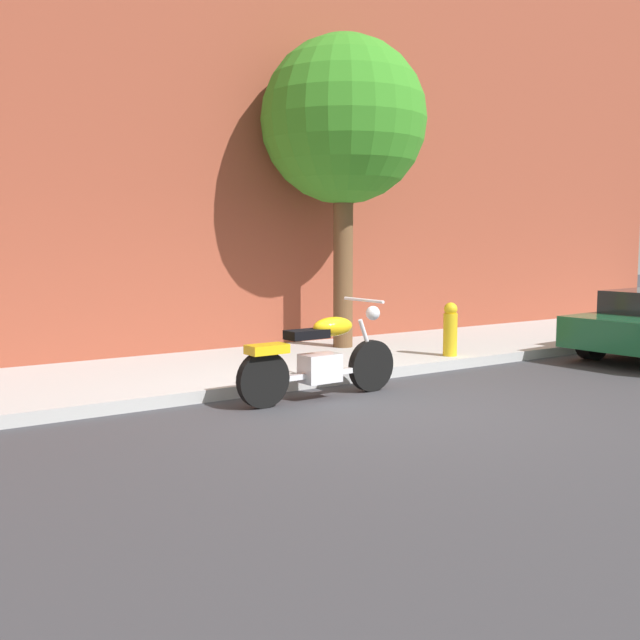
{
  "coord_description": "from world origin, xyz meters",
  "views": [
    {
      "loc": [
        -4.85,
        -6.12,
        1.79
      ],
      "look_at": [
        -0.35,
        0.7,
        0.9
      ],
      "focal_mm": 41.37,
      "sensor_mm": 36.0,
      "label": 1
    }
  ],
  "objects": [
    {
      "name": "motorcycle",
      "position": [
        -0.35,
        0.7,
        0.46
      ],
      "size": [
        2.11,
        0.7,
        1.11
      ],
      "color": "black",
      "rests_on": "ground"
    },
    {
      "name": "sidewalk",
      "position": [
        0.0,
        2.6,
        0.07
      ],
      "size": [
        21.18,
        2.75,
        0.14
      ],
      "primitive_type": "cube",
      "color": "#B1B1B1",
      "rests_on": "ground"
    },
    {
      "name": "fire_hydrant",
      "position": [
        2.43,
        1.53,
        0.46
      ],
      "size": [
        0.2,
        0.2,
        0.91
      ],
      "color": "gold",
      "rests_on": "ground"
    },
    {
      "name": "ground_plane",
      "position": [
        0.0,
        0.0,
        0.0
      ],
      "size": [
        60.0,
        60.0,
        0.0
      ],
      "primitive_type": "plane",
      "color": "#38383D"
    },
    {
      "name": "street_tree",
      "position": [
        1.67,
        3.11,
        3.54
      ],
      "size": [
        2.49,
        2.49,
        4.82
      ],
      "color": "brown",
      "rests_on": "ground"
    },
    {
      "name": "building_facade",
      "position": [
        0.0,
        4.23,
        4.82
      ],
      "size": [
        21.18,
        0.5,
        9.64
      ],
      "primitive_type": "cube",
      "color": "brown",
      "rests_on": "ground"
    }
  ]
}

